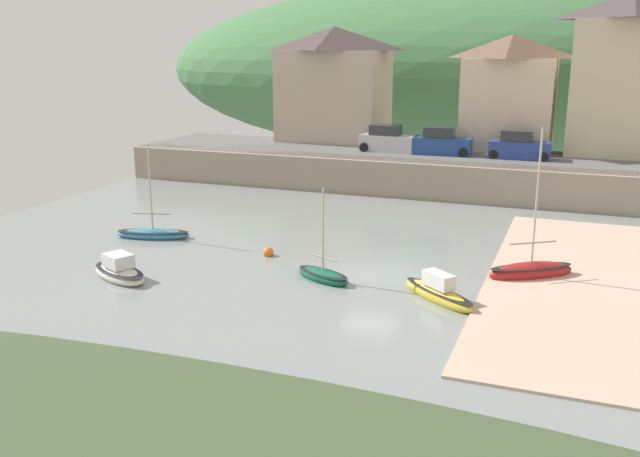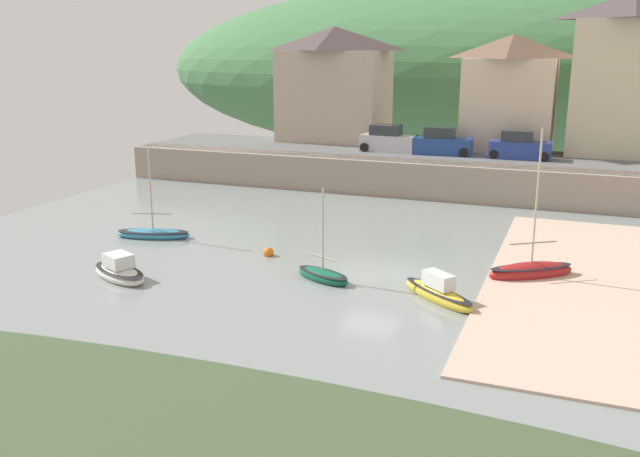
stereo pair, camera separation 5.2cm
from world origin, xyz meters
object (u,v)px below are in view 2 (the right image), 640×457
waterfront_building_left (335,83)px  parked_car_end_of_row (520,147)px  motorboat_with_cabin (153,233)px  parked_car_by_wall (442,143)px  mooring_buoy (268,252)px  sailboat_white_hull (531,271)px  waterfront_building_right (627,74)px  fishing_boat_green (119,272)px  dinghy_open_wooden (438,293)px  sailboat_far_left (323,275)px  waterfront_building_centre (510,92)px  parked_car_near_slipway (388,140)px

waterfront_building_left → parked_car_end_of_row: (15.26, -4.50, -3.79)m
motorboat_with_cabin → parked_car_by_wall: 22.57m
parked_car_end_of_row → mooring_buoy: size_ratio=7.88×
motorboat_with_cabin → sailboat_white_hull: bearing=-14.4°
waterfront_building_right → parked_car_end_of_row: bearing=-145.2°
sailboat_white_hull → parked_car_end_of_row: bearing=63.0°
motorboat_with_cabin → parked_car_by_wall: bearing=43.3°
sailboat_white_hull → fishing_boat_green: sailboat_white_hull is taller
parked_car_by_wall → waterfront_building_left: bearing=152.9°
dinghy_open_wooden → sailboat_white_hull: bearing=90.1°
sailboat_far_left → mooring_buoy: size_ratio=8.09×
sailboat_far_left → parked_car_by_wall: size_ratio=1.02×
fishing_boat_green → mooring_buoy: 7.21m
waterfront_building_centre → dinghy_open_wooden: bearing=-88.8°
waterfront_building_right → fishing_boat_green: waterfront_building_right is taller
parked_car_by_wall → parked_car_near_slipway: bearing=177.4°
waterfront_building_left → dinghy_open_wooden: bearing=-62.2°
motorboat_with_cabin → fishing_boat_green: 6.73m
waterfront_building_right → sailboat_far_left: (-12.49, -26.83, -7.83)m
sailboat_far_left → parked_car_by_wall: parked_car_by_wall is taller
sailboat_white_hull → parked_car_end_of_row: 19.15m
waterfront_building_left → waterfront_building_centre: (13.88, 0.00, -0.34)m
waterfront_building_left → parked_car_near_slipway: waterfront_building_left is taller
dinghy_open_wooden → parked_car_end_of_row: (0.78, 22.99, 2.88)m
sailboat_white_hull → mooring_buoy: bearing=150.8°
sailboat_far_left → fishing_boat_green: size_ratio=1.13×
dinghy_open_wooden → mooring_buoy: 9.53m
fishing_boat_green → parked_car_by_wall: parked_car_by_wall is taller
sailboat_white_hull → fishing_boat_green: bearing=166.7°
sailboat_white_hull → mooring_buoy: (-12.28, -1.14, -0.17)m
waterfront_building_centre → waterfront_building_right: waterfront_building_right is taller
waterfront_building_centre → sailboat_white_hull: waterfront_building_centre is taller
sailboat_white_hull → sailboat_far_left: 9.21m
motorboat_with_cabin → parked_car_by_wall: (11.59, 19.13, 2.98)m
motorboat_with_cabin → sailboat_white_hull: sailboat_white_hull is taller
waterfront_building_left → waterfront_building_right: size_ratio=0.81×
waterfront_building_right → motorboat_with_cabin: waterfront_building_right is taller
parked_car_end_of_row → waterfront_building_left: bearing=162.3°
waterfront_building_centre → parked_car_end_of_row: 5.84m
mooring_buoy → waterfront_building_centre: bearing=71.0°
dinghy_open_wooden → waterfront_building_centre: bearing=129.1°
waterfront_building_centre → sailboat_white_hull: 24.42m
waterfront_building_left → dinghy_open_wooden: (14.47, -27.49, -6.67)m
mooring_buoy → parked_car_near_slipway: bearing=88.8°
waterfront_building_left → mooring_buoy: bearing=-77.4°
dinghy_open_wooden → parked_car_near_slipway: parked_car_near_slipway is taller
waterfront_building_centre → parked_car_end_of_row: (1.37, -4.50, -3.45)m
dinghy_open_wooden → fishing_boat_green: dinghy_open_wooden is taller
sailboat_white_hull → fishing_boat_green: size_ratio=1.83×
fishing_boat_green → parked_car_by_wall: size_ratio=0.90×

